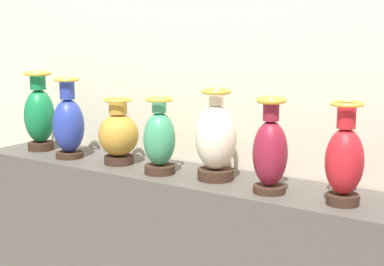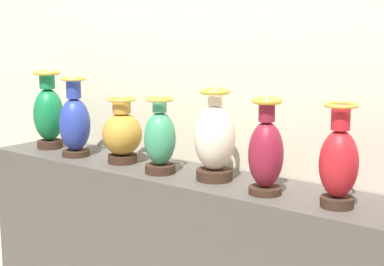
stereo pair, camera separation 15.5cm
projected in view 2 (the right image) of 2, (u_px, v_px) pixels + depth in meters
display_shelf at (192, 266)px, 2.55m from camera, size 2.33×0.38×0.84m
back_wall at (227, 44)px, 2.57m from camera, size 4.74×0.14×2.75m
vase_emerald at (49, 113)px, 3.01m from camera, size 0.16×0.16×0.41m
vase_cobalt at (75, 123)px, 2.82m from camera, size 0.15×0.15×0.39m
vase_ochre at (122, 134)px, 2.68m from camera, size 0.19×0.19×0.30m
vase_jade at (160, 139)px, 2.48m from camera, size 0.14×0.14×0.33m
vase_ivory at (215, 139)px, 2.36m from camera, size 0.17×0.17×0.38m
vase_burgundy at (266, 152)px, 2.16m from camera, size 0.13×0.13×0.37m
vase_crimson at (339, 162)px, 2.00m from camera, size 0.14×0.14×0.37m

